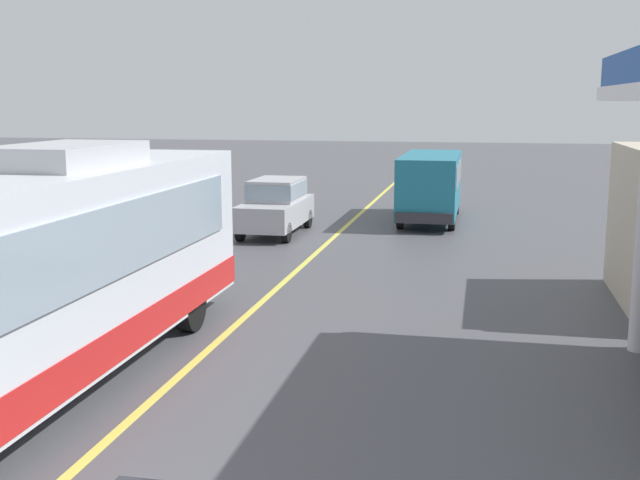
# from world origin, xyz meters

# --- Properties ---
(ground) EXTENTS (120.00, 120.00, 0.00)m
(ground) POSITION_xyz_m (0.00, 20.00, 0.00)
(ground) COLOR #4C4C51
(lane_divider_stripe) EXTENTS (0.16, 50.00, 0.01)m
(lane_divider_stripe) POSITION_xyz_m (0.00, 15.00, 0.00)
(lane_divider_stripe) COLOR #D8CC4C
(lane_divider_stripe) RESTS_ON ground
(coach_bus_main) EXTENTS (2.60, 11.04, 3.69)m
(coach_bus_main) POSITION_xyz_m (-1.84, 5.23, 1.72)
(coach_bus_main) COLOR silver
(coach_bus_main) RESTS_ON ground
(minibus_opposing_lane) EXTENTS (2.04, 6.13, 2.44)m
(minibus_opposing_lane) POSITION_xyz_m (2.80, 23.51, 1.47)
(minibus_opposing_lane) COLOR teal
(minibus_opposing_lane) RESTS_ON ground
(car_trailing_behind_bus) EXTENTS (1.70, 4.20, 1.82)m
(car_trailing_behind_bus) POSITION_xyz_m (-2.02, 19.64, 1.01)
(car_trailing_behind_bus) COLOR #B2B2B7
(car_trailing_behind_bus) RESTS_ON ground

